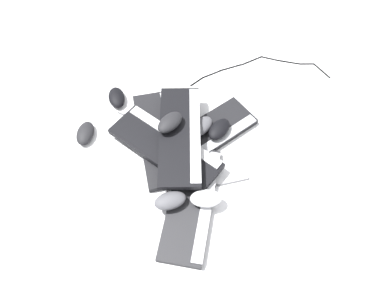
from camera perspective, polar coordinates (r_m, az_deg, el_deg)
ground_plane at (r=1.38m, az=0.88°, el=-3.12°), size 3.20×3.20×0.00m
keyboard_0 at (r=1.45m, az=-4.86°, el=2.47°), size 0.34×0.46×0.03m
keyboard_1 at (r=1.31m, az=-0.06°, el=-7.51°), size 0.19×0.45×0.03m
keyboard_2 at (r=1.45m, az=1.75°, el=2.48°), size 0.39×0.44×0.03m
keyboard_3 at (r=1.39m, az=-4.06°, el=0.93°), size 0.46×0.30×0.03m
keyboard_4 at (r=1.38m, az=-1.74°, el=2.82°), size 0.27×0.46×0.03m
mouse_0 at (r=1.51m, az=-15.95°, el=2.98°), size 0.09×0.12×0.04m
mouse_1 at (r=1.59m, az=-11.41°, el=8.36°), size 0.11×0.13×0.04m
mouse_2 at (r=1.37m, az=-3.38°, el=4.77°), size 0.11×0.13×0.04m
mouse_3 at (r=1.43m, az=4.16°, el=3.72°), size 0.10×0.13×0.04m
mouse_4 at (r=1.28m, az=2.17°, el=-6.85°), size 0.12×0.10×0.04m
mouse_5 at (r=1.43m, az=1.37°, el=4.13°), size 0.11×0.13×0.04m
mouse_6 at (r=1.28m, az=-3.35°, el=-7.17°), size 0.13×0.12×0.04m
cable_0 at (r=1.73m, az=10.39°, el=12.87°), size 0.58×0.28×0.01m
cable_1 at (r=1.40m, az=-3.30°, el=-1.58°), size 0.58×0.32×0.01m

